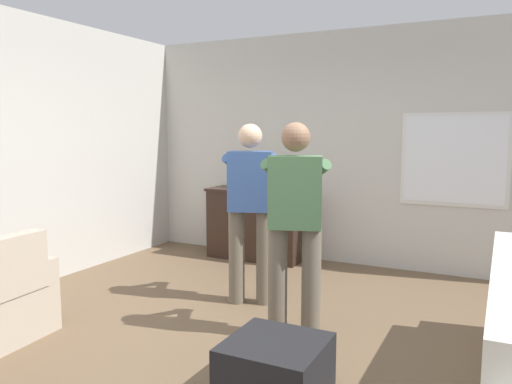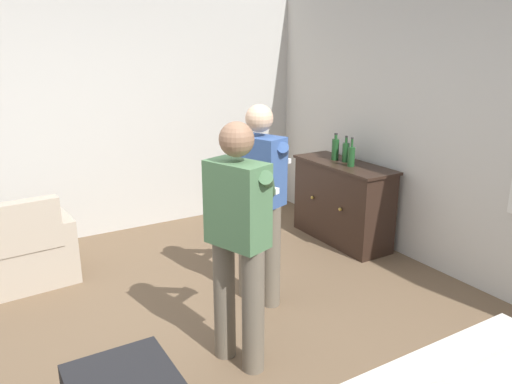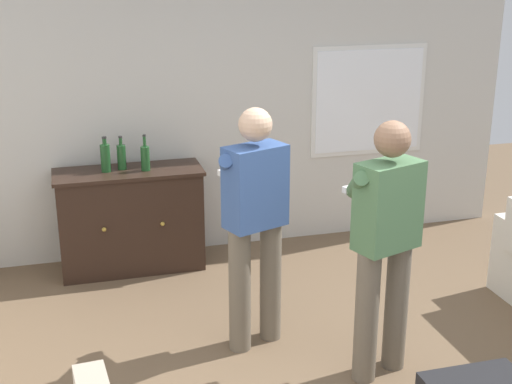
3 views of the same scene
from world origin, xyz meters
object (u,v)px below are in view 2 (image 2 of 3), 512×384
at_px(armchair, 21,255).
at_px(sideboard_cabinet, 342,202).
at_px(bottle_spirits_clear, 335,149).
at_px(person_standing_right, 239,236).
at_px(bottle_wine_green, 346,152).
at_px(bottle_liquor_amber, 351,156).
at_px(person_standing_left, 260,196).

height_order(armchair, sideboard_cabinet, sideboard_cabinet).
xyz_separation_m(sideboard_cabinet, bottle_spirits_clear, (-0.18, 0.01, 0.56)).
height_order(sideboard_cabinet, person_standing_right, person_standing_right).
distance_m(bottle_wine_green, person_standing_right, 2.53).
xyz_separation_m(bottle_liquor_amber, person_standing_left, (0.54, -1.45, -0.06)).
relative_size(bottle_spirits_clear, person_standing_left, 0.18).
relative_size(bottle_liquor_amber, bottle_spirits_clear, 1.03).
bearing_deg(person_standing_right, armchair, -150.79).
relative_size(sideboard_cabinet, bottle_liquor_amber, 4.02).
height_order(bottle_wine_green, person_standing_left, person_standing_left).
xyz_separation_m(armchair, sideboard_cabinet, (0.67, 3.20, 0.16)).
relative_size(bottle_liquor_amber, person_standing_left, 0.18).
bearing_deg(person_standing_left, sideboard_cabinet, 114.88).
bearing_deg(bottle_liquor_amber, bottle_wine_green, 155.37).
distance_m(sideboard_cabinet, bottle_liquor_amber, 0.57).
height_order(bottle_liquor_amber, person_standing_right, person_standing_right).
relative_size(bottle_wine_green, person_standing_right, 0.17).
bearing_deg(armchair, bottle_liquor_amber, 75.53).
height_order(armchair, bottle_liquor_amber, bottle_liquor_amber).
relative_size(bottle_wine_green, bottle_liquor_amber, 0.93).
xyz_separation_m(sideboard_cabinet, person_standing_left, (0.69, -1.48, 0.49)).
bearing_deg(bottle_wine_green, bottle_spirits_clear, -165.21).
xyz_separation_m(sideboard_cabinet, bottle_wine_green, (-0.04, 0.05, 0.55)).
distance_m(sideboard_cabinet, bottle_spirits_clear, 0.59).
bearing_deg(person_standing_left, bottle_liquor_amber, 110.57).
distance_m(bottle_liquor_amber, person_standing_right, 2.36).
xyz_separation_m(armchair, bottle_wine_green, (0.63, 3.24, 0.71)).
bearing_deg(bottle_spirits_clear, person_standing_right, -53.34).
height_order(sideboard_cabinet, bottle_liquor_amber, bottle_liquor_amber).
relative_size(bottle_liquor_amber, person_standing_right, 0.18).
xyz_separation_m(person_standing_left, person_standing_right, (0.68, -0.57, 0.00)).
height_order(armchair, bottle_wine_green, bottle_wine_green).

